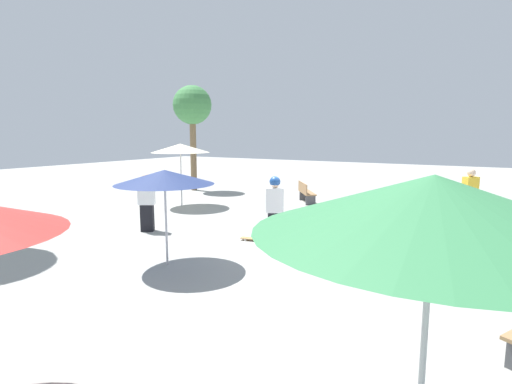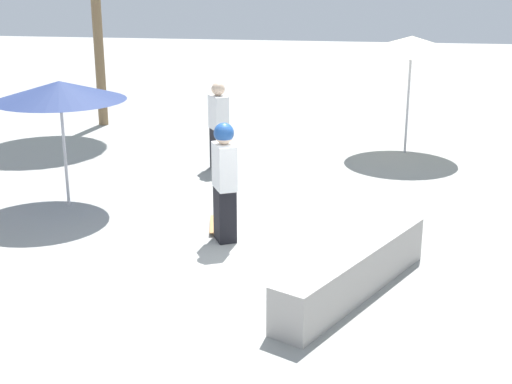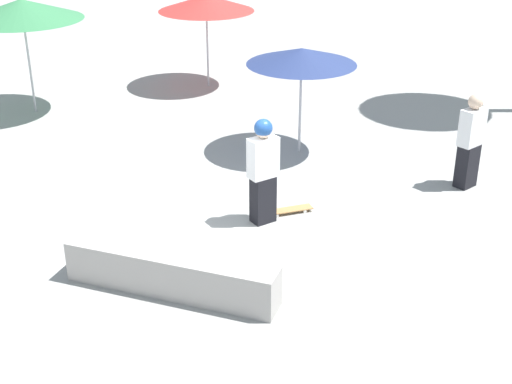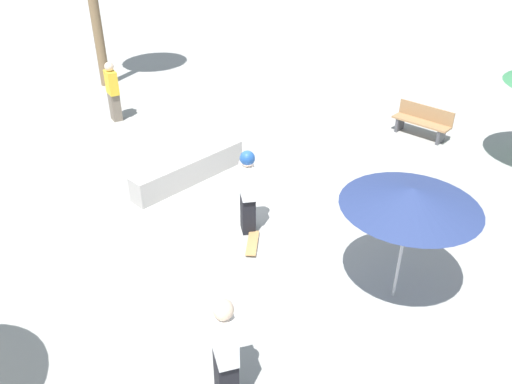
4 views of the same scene
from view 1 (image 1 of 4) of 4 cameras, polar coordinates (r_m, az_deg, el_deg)
ground_plane at (r=11.32m, az=6.68°, el=-6.47°), size 60.00×60.00×0.00m
skater_main at (r=10.66m, az=2.70°, el=-2.10°), size 0.44×0.54×1.77m
skateboard at (r=10.88m, az=-0.17°, el=-6.71°), size 0.36×0.82×0.07m
concrete_ledge at (r=11.97m, az=13.50°, el=-4.38°), size 1.80×2.92×0.59m
bench_near at (r=16.94m, az=7.13°, el=-0.07°), size 1.55×1.30×0.85m
shade_umbrella_cream at (r=16.10m, az=-10.75°, el=6.17°), size 2.30×2.30×2.49m
shade_umbrella_navy at (r=8.79m, az=-12.93°, el=2.08°), size 2.14×2.14×2.11m
shade_umbrella_green at (r=3.20m, az=23.97°, el=-1.67°), size 2.68×2.68×2.59m
palm_tree_left at (r=20.71m, az=-9.08°, el=11.85°), size 1.94×1.94×5.28m
bystander_watching at (r=12.24m, az=-15.35°, el=-1.45°), size 0.48×0.54×1.73m
bystander_far at (r=14.92m, az=28.21°, el=-0.40°), size 0.53×0.52×1.75m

